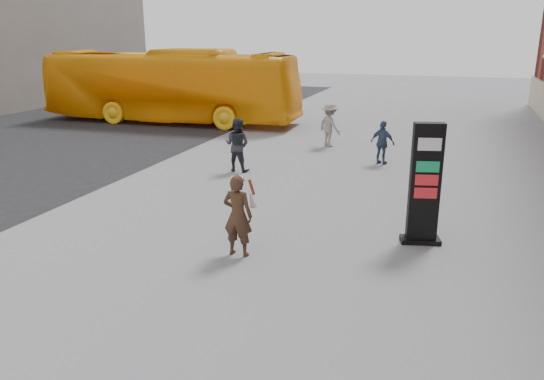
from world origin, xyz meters
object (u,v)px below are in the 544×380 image
(bus, at_px, (171,86))
(pedestrian_b, at_px, (330,125))
(pedestrian_a, at_px, (237,145))
(pedestrian_c, at_px, (383,143))
(woman, at_px, (238,214))
(info_pylon, at_px, (425,184))

(bus, bearing_deg, pedestrian_b, -112.52)
(bus, height_order, pedestrian_a, bus)
(pedestrian_c, bearing_deg, pedestrian_a, 48.99)
(bus, bearing_deg, woman, -148.54)
(info_pylon, bearing_deg, woman, -165.19)
(woman, relative_size, pedestrian_b, 0.99)
(info_pylon, bearing_deg, pedestrian_c, 90.59)
(info_pylon, xyz_separation_m, bus, (-13.19, 12.83, 0.50))
(info_pylon, relative_size, pedestrian_c, 1.74)
(pedestrian_c, bearing_deg, pedestrian_b, -24.57)
(info_pylon, height_order, pedestrian_a, info_pylon)
(bus, xyz_separation_m, pedestrian_a, (6.99, -8.26, -0.95))
(pedestrian_b, relative_size, pedestrian_c, 1.14)
(pedestrian_a, height_order, pedestrian_c, pedestrian_a)
(info_pylon, xyz_separation_m, pedestrian_b, (-4.16, 9.40, -0.46))
(pedestrian_a, bearing_deg, info_pylon, 147.98)
(woman, bearing_deg, pedestrian_a, -66.10)
(bus, distance_m, pedestrian_c, 12.87)
(pedestrian_a, distance_m, pedestrian_b, 5.25)
(woman, bearing_deg, pedestrian_c, -99.74)
(bus, bearing_deg, pedestrian_a, -141.51)
(pedestrian_a, bearing_deg, pedestrian_c, -146.62)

